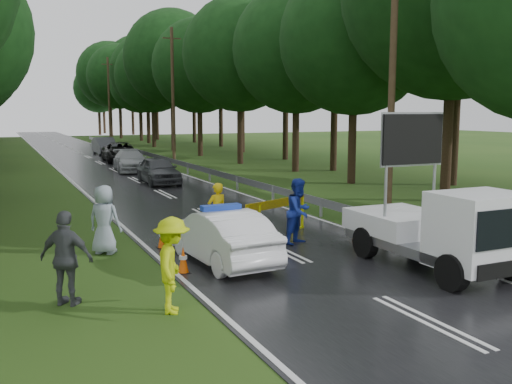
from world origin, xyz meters
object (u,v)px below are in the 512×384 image
civilian (299,211)px  queue_car_second (131,161)px  barrier (276,208)px  queue_car_first (159,170)px  queue_car_fourth (105,146)px  queue_car_third (121,152)px  officer (217,212)px  work_truck (442,229)px  police_sedan (221,237)px

civilian → queue_car_second: 22.38m
barrier → queue_car_first: 14.13m
barrier → queue_car_fourth: (1.05, 36.58, -0.09)m
queue_car_first → queue_car_third: bearing=87.4°
officer → queue_car_fourth: 36.62m
work_truck → queue_car_third: size_ratio=0.90×
work_truck → queue_car_first: size_ratio=1.12×
police_sedan → queue_car_first: 16.77m
police_sedan → civilian: civilian is taller
queue_car_first → queue_car_second: queue_car_first is taller
barrier → civilian: civilian is taller
barrier → queue_car_fourth: size_ratio=0.55×
work_truck → queue_car_second: (-1.85, 26.35, -0.35)m
civilian → queue_car_second: civilian is taller
barrier → queue_car_second: (0.00, 21.02, -0.17)m
officer → queue_car_first: (1.95, 14.05, -0.15)m
work_truck → civilian: (-1.78, 3.97, -0.06)m
officer → queue_car_second: size_ratio=0.37×
queue_car_second → queue_car_third: queue_car_third is taller
civilian → police_sedan: bearing=171.8°
queue_car_second → queue_car_fourth: size_ratio=1.01×
officer → queue_car_first: officer is taller
queue_car_third → queue_car_fourth: bearing=91.9°
barrier → civilian: bearing=-109.5°
work_truck → barrier: size_ratio=1.87×
barrier → officer: officer is taller
queue_car_fourth → queue_car_first: bearing=-93.6°
queue_car_second → queue_car_fourth: queue_car_fourth is taller
queue_car_second → work_truck: bearing=-81.7°
queue_car_second → queue_car_fourth: 15.59m
queue_car_fourth → work_truck: bearing=-89.8°
civilian → queue_car_fourth: size_ratio=0.42×
queue_car_fourth → queue_car_second: bearing=-94.7°
police_sedan → civilian: bearing=-164.1°
police_sedan → work_truck: work_truck is taller
barrier → queue_car_first: size_ratio=0.60×
queue_car_third → queue_car_fourth: 8.20m
civilian → queue_car_third: size_ratio=0.36×
work_truck → queue_car_third: work_truck is taller
work_truck → civilian: 4.35m
officer → queue_car_first: bearing=-108.5°
barrier → queue_car_second: size_ratio=0.54×
police_sedan → civilian: size_ratio=2.19×
queue_car_first → queue_car_second: 6.89m
work_truck → officer: work_truck is taller
queue_car_first → queue_car_third: (0.85, 14.25, 0.01)m
police_sedan → queue_car_second: (2.79, 23.43, -0.00)m
officer → queue_car_second: (1.95, 20.94, -0.19)m
queue_car_first → civilian: bearing=-88.9°
police_sedan → queue_car_third: bearing=-101.0°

